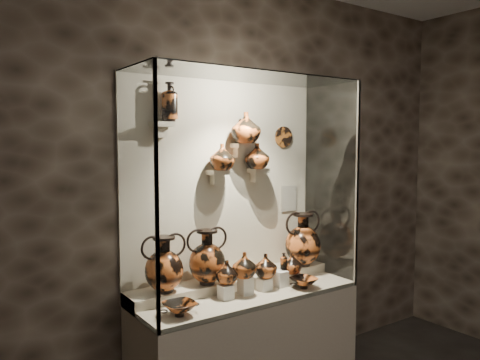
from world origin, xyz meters
The scene contains 36 objects.
wall_back centered at (0.00, 2.50, 1.60)m, with size 5.00×0.02×3.20m, color #2E241D.
plinth centered at (0.00, 2.18, 0.40)m, with size 1.70×0.60×0.80m, color beige.
front_tier centered at (0.00, 2.18, 0.82)m, with size 1.68×0.58×0.03m, color #BBAA91.
rear_tier centered at (0.00, 2.35, 0.85)m, with size 1.70×0.25×0.10m, color #BBAA91.
back_panel centered at (0.00, 2.50, 1.60)m, with size 1.70×0.03×1.60m, color beige.
glass_front centered at (0.00, 1.88, 1.60)m, with size 1.70×0.01×1.60m, color white.
glass_left centered at (-0.85, 2.18, 1.60)m, with size 0.01×0.60×1.60m, color white.
glass_right centered at (0.85, 2.18, 1.60)m, with size 0.01×0.60×1.60m, color white.
glass_top centered at (0.00, 2.18, 2.40)m, with size 1.70×0.60×0.01m, color white.
frame_post_left centered at (-0.84, 1.89, 1.60)m, with size 0.02×0.02×1.60m, color gray.
frame_post_right centered at (0.84, 1.89, 1.60)m, with size 0.02×0.02×1.60m, color gray.
pedestal_a centered at (-0.22, 2.13, 0.88)m, with size 0.09×0.09×0.10m, color silver.
pedestal_b centered at (-0.05, 2.13, 0.90)m, with size 0.09×0.09×0.13m, color silver.
pedestal_c centered at (0.12, 2.13, 0.88)m, with size 0.09×0.09×0.09m, color silver.
pedestal_d centered at (0.28, 2.13, 0.89)m, with size 0.09×0.09×0.12m, color silver.
pedestal_e centered at (0.42, 2.13, 0.87)m, with size 0.09×0.09×0.08m, color silver.
bracket_ul centered at (-0.55, 2.42, 2.05)m, with size 0.14×0.12×0.04m, color beige.
bracket_ca centered at (-0.10, 2.42, 1.70)m, with size 0.14×0.12×0.04m, color beige.
bracket_cb centered at (0.10, 2.42, 1.90)m, with size 0.10×0.12×0.04m, color beige.
bracket_cc centered at (0.28, 2.42, 1.70)m, with size 0.14×0.12×0.04m, color beige.
amphora_left centered at (-0.60, 2.31, 1.10)m, with size 0.31×0.31×0.39m, color #C85E26, non-canonical shape.
amphora_mid centered at (-0.26, 2.31, 1.10)m, with size 0.32×0.32×0.40m, color #A94C1D, non-canonical shape.
amphora_right centered at (0.65, 2.29, 1.12)m, with size 0.36×0.36×0.44m, color #C85E26, non-canonical shape.
jug_a centered at (-0.20, 2.15, 1.01)m, with size 0.16×0.16×0.17m, color #C85E26.
jug_b centered at (-0.07, 2.11, 1.05)m, with size 0.18×0.18×0.18m, color #A94C1D.
jug_c centered at (0.14, 2.14, 1.01)m, with size 0.17×0.17×0.18m, color #C85E26.
jug_e centered at (0.40, 2.13, 0.99)m, with size 0.15×0.15×0.16m, color #C85E26.
lekythos_small centered at (0.32, 2.14, 1.02)m, with size 0.07×0.07×0.15m, color #A94C1D, non-canonical shape.
kylix_left centered at (-0.63, 2.02, 0.88)m, with size 0.27×0.22×0.11m, color #A94C1D, non-canonical shape.
kylix_right centered at (0.39, 2.00, 0.88)m, with size 0.25×0.21×0.10m, color #C85E26, non-canonical shape.
lekythos_tall centered at (-0.50, 2.41, 2.22)m, with size 0.12×0.12×0.31m, color #C85E26, non-canonical shape.
ovoid_vase_a centered at (-0.09, 2.38, 1.82)m, with size 0.19×0.19×0.20m, color #A94C1D.
ovoid_vase_b centered at (0.11, 2.36, 2.04)m, with size 0.23×0.23×0.24m, color #A94C1D.
ovoid_vase_c centered at (0.23, 2.37, 1.82)m, with size 0.19×0.19×0.20m, color #A94C1D.
wall_plate centered at (0.58, 2.47, 1.97)m, with size 0.18×0.18×0.02m, color #B25F23.
info_placard centered at (0.65, 2.47, 1.45)m, with size 0.16×0.01×0.22m, color beige.
Camera 1 is at (-1.96, -0.56, 1.93)m, focal length 35.00 mm.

